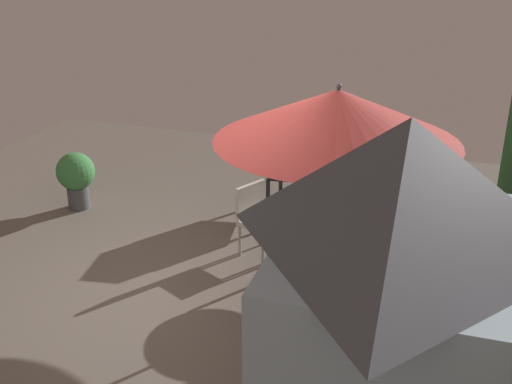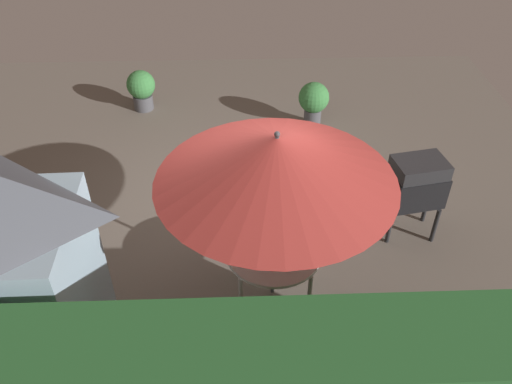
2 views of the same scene
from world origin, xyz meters
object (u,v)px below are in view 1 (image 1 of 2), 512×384
at_px(bbq_grill, 289,153).
at_px(chair_near_shed, 258,215).
at_px(chair_far_side, 405,283).
at_px(patio_umbrella, 337,115).
at_px(garden_shed, 391,332).
at_px(patio_table, 331,234).
at_px(potted_plant_by_grill, 76,176).

distance_m(bbq_grill, chair_near_shed, 1.48).
relative_size(bbq_grill, chair_far_side, 1.33).
xyz_separation_m(patio_umbrella, chair_far_side, (0.54, 0.88, -1.49)).
bearing_deg(chair_near_shed, patio_umbrella, 64.14).
height_order(garden_shed, chair_far_side, garden_shed).
distance_m(patio_table, bbq_grill, 2.21).
bearing_deg(patio_umbrella, garden_shed, 19.35).
height_order(patio_umbrella, potted_plant_by_grill, patio_umbrella).
height_order(patio_umbrella, chair_far_side, patio_umbrella).
distance_m(patio_umbrella, bbq_grill, 2.49).
bearing_deg(chair_near_shed, patio_table, 64.14).
bearing_deg(patio_umbrella, bbq_grill, -151.66).
bearing_deg(garden_shed, chair_near_shed, -148.40).
xyz_separation_m(bbq_grill, chair_near_shed, (1.45, 0.03, -0.33)).
distance_m(patio_umbrella, potted_plant_by_grill, 4.33).
bearing_deg(potted_plant_by_grill, chair_near_shed, 80.82).
height_order(patio_umbrella, chair_near_shed, patio_umbrella).
height_order(garden_shed, patio_table, garden_shed).
height_order(chair_far_side, potted_plant_by_grill, chair_far_side).
bearing_deg(chair_far_side, chair_near_shed, -118.53).
xyz_separation_m(garden_shed, patio_umbrella, (-2.71, -0.95, 0.58)).
bearing_deg(patio_table, bbq_grill, -151.66).
relative_size(garden_shed, potted_plant_by_grill, 3.34).
relative_size(bbq_grill, chair_near_shed, 1.33).
bearing_deg(bbq_grill, patio_table, 28.34).
height_order(garden_shed, potted_plant_by_grill, garden_shed).
bearing_deg(chair_far_side, patio_umbrella, -121.48).
xyz_separation_m(bbq_grill, chair_far_side, (2.48, 1.92, -0.33)).
height_order(patio_umbrella, bbq_grill, patio_umbrella).
relative_size(patio_umbrella, chair_near_shed, 2.83).
relative_size(patio_table, chair_near_shed, 1.25).
bearing_deg(bbq_grill, chair_far_side, 37.82).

